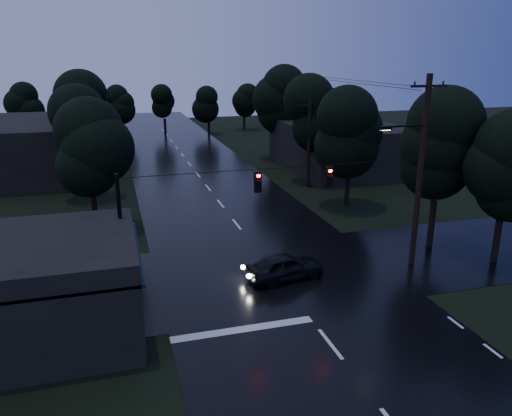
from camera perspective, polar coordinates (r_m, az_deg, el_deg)
main_road at (r=42.69m, az=-5.50°, el=2.30°), size 12.00×120.00×0.02m
cross_street at (r=26.18m, az=2.10°, el=-7.40°), size 60.00×9.00×0.02m
building_far_right at (r=50.29m, az=9.49°, el=6.96°), size 10.00×14.00×4.40m
building_far_left at (r=51.67m, az=-23.33°, el=6.41°), size 10.00×16.00×5.00m
utility_pole_main at (r=26.87m, az=18.14°, el=4.23°), size 3.50×0.30×10.00m
utility_pole_far at (r=42.31m, az=6.07°, el=7.52°), size 2.00×0.30×7.50m
anchor_pole_left at (r=22.97m, az=-15.09°, el=-3.50°), size 0.18×0.18×6.00m
span_signals at (r=23.74m, az=4.28°, el=3.38°), size 15.00×0.37×1.12m
tree_corner_near at (r=29.82m, az=20.29°, el=6.67°), size 4.48×4.48×9.44m
tree_corner_far at (r=28.96m, az=26.81°, el=4.09°), size 3.92×3.92×8.26m
tree_left_a at (r=33.10m, az=-18.60°, el=6.46°), size 3.92×3.92×8.26m
tree_left_b at (r=40.98m, az=-19.19°, el=8.83°), size 4.20×4.20×8.85m
tree_left_c at (r=50.89m, az=-19.49°, el=10.67°), size 4.48×4.48×9.44m
tree_right_a at (r=36.94m, az=10.71°, el=8.66°), size 4.20×4.20×8.85m
tree_right_b at (r=44.34m, az=6.75°, el=10.70°), size 4.48×4.48×9.44m
tree_right_c at (r=53.81m, az=3.16°, el=12.30°), size 4.76×4.76×10.03m
car at (r=25.24m, az=3.28°, el=-6.70°), size 4.20×2.21×1.36m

